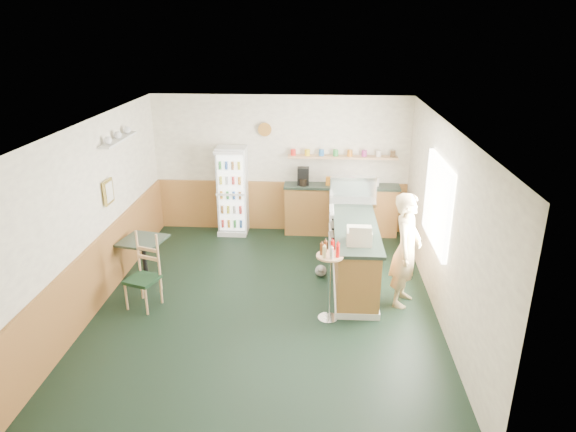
# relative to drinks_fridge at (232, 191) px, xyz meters

# --- Properties ---
(ground) EXTENTS (6.00, 6.00, 0.00)m
(ground) POSITION_rel_drinks_fridge_xyz_m (0.94, -2.74, -0.87)
(ground) COLOR black
(ground) RESTS_ON ground
(room_envelope) EXTENTS (5.04, 6.02, 2.72)m
(room_envelope) POSITION_rel_drinks_fridge_xyz_m (0.71, -2.01, 0.66)
(room_envelope) COLOR white
(room_envelope) RESTS_ON ground
(service_counter) EXTENTS (0.68, 3.01, 1.01)m
(service_counter) POSITION_rel_drinks_fridge_xyz_m (2.29, -1.66, -0.41)
(service_counter) COLOR #A97B36
(service_counter) RESTS_ON ground
(back_counter) EXTENTS (2.24, 0.42, 1.69)m
(back_counter) POSITION_rel_drinks_fridge_xyz_m (2.12, 0.06, -0.32)
(back_counter) COLOR #A97B36
(back_counter) RESTS_ON ground
(drinks_fridge) EXTENTS (0.57, 0.51, 1.74)m
(drinks_fridge) POSITION_rel_drinks_fridge_xyz_m (0.00, 0.00, 0.00)
(drinks_fridge) COLOR silver
(drinks_fridge) RESTS_ON ground
(display_case) EXTENTS (0.80, 0.42, 0.45)m
(display_case) POSITION_rel_drinks_fridge_xyz_m (2.29, -0.98, 0.37)
(display_case) COLOR silver
(display_case) RESTS_ON service_counter
(cash_register) EXTENTS (0.36, 0.38, 0.21)m
(cash_register) POSITION_rel_drinks_fridge_xyz_m (2.29, -2.69, 0.24)
(cash_register) COLOR beige
(cash_register) RESTS_ON service_counter
(shopkeeper) EXTENTS (0.60, 0.69, 1.73)m
(shopkeeper) POSITION_rel_drinks_fridge_xyz_m (2.99, -2.59, -0.00)
(shopkeeper) COLOR tan
(shopkeeper) RESTS_ON ground
(condiment_stand) EXTENTS (0.38, 0.38, 1.17)m
(condiment_stand) POSITION_rel_drinks_fridge_xyz_m (1.87, -3.13, -0.10)
(condiment_stand) COLOR silver
(condiment_stand) RESTS_ON ground
(newspaper_rack) EXTENTS (0.09, 0.42, 0.84)m
(newspaper_rack) POSITION_rel_drinks_fridge_xyz_m (1.93, -1.40, -0.22)
(newspaper_rack) COLOR black
(newspaper_rack) RESTS_ON ground
(cafe_table) EXTENTS (0.77, 0.77, 0.71)m
(cafe_table) POSITION_rel_drinks_fridge_xyz_m (-1.11, -2.11, -0.37)
(cafe_table) COLOR black
(cafe_table) RESTS_ON ground
(cafe_chair) EXTENTS (0.53, 0.53, 1.12)m
(cafe_chair) POSITION_rel_drinks_fridge_xyz_m (-0.86, -2.87, -0.28)
(cafe_chair) COLOR black
(cafe_chair) RESTS_ON ground
(dog_doorstop) EXTENTS (0.19, 0.25, 0.23)m
(dog_doorstop) POSITION_rel_drinks_fridge_xyz_m (1.76, -1.83, -0.76)
(dog_doorstop) COLOR gray
(dog_doorstop) RESTS_ON ground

